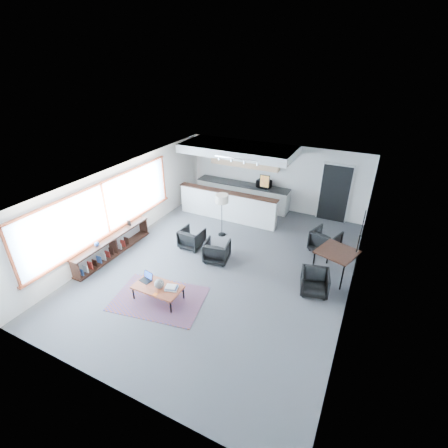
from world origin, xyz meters
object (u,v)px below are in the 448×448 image
at_px(laptop, 147,278).
at_px(armchair_left, 192,237).
at_px(ceramic_pot, 159,284).
at_px(floor_lamp, 222,200).
at_px(dining_chair_far, 325,241).
at_px(microwave, 264,183).
at_px(book_stack, 171,288).
at_px(armchair_right, 217,250).
at_px(coffee_table, 158,287).
at_px(dining_table, 337,253).
at_px(dining_chair_near, 314,283).

xyz_separation_m(laptop, armchair_left, (-0.14, 2.43, -0.11)).
xyz_separation_m(ceramic_pot, floor_lamp, (-0.10, 3.68, 0.78)).
bearing_deg(dining_chair_far, microwave, -17.00).
bearing_deg(book_stack, armchair_right, 85.72).
bearing_deg(microwave, ceramic_pot, -87.43).
height_order(coffee_table, ceramic_pot, ceramic_pot).
height_order(floor_lamp, dining_table, floor_lamp).
bearing_deg(armchair_left, armchair_right, 165.66).
distance_m(armchair_left, dining_chair_far, 4.20).
relative_size(armchair_left, floor_lamp, 0.47).
distance_m(coffee_table, floor_lamp, 3.78).
distance_m(armchair_left, floor_lamp, 1.56).
xyz_separation_m(armchair_left, dining_table, (4.36, 0.44, 0.38)).
relative_size(ceramic_pot, dining_table, 0.20).
bearing_deg(dining_table, coffee_table, -142.07).
xyz_separation_m(laptop, dining_chair_far, (3.73, 4.08, -0.12)).
xyz_separation_m(laptop, ceramic_pot, (0.47, -0.12, 0.06)).
bearing_deg(dining_chair_near, armchair_right, 162.47).
bearing_deg(dining_chair_far, coffee_table, 70.48).
relative_size(book_stack, dining_table, 0.30).
distance_m(laptop, microwave, 6.23).
relative_size(armchair_right, dining_table, 0.59).
xyz_separation_m(laptop, armchair_right, (0.93, 2.11, -0.10)).
height_order(armchair_left, microwave, microwave).
distance_m(coffee_table, book_stack, 0.38).
height_order(armchair_left, dining_table, dining_table).
relative_size(armchair_right, dining_chair_far, 1.07).
height_order(ceramic_pot, dining_table, dining_table).
xyz_separation_m(floor_lamp, microwave, (0.54, 2.57, -0.19)).
height_order(coffee_table, floor_lamp, floor_lamp).
bearing_deg(armchair_right, armchair_left, -27.11).
distance_m(floor_lamp, dining_chair_near, 4.01).
bearing_deg(microwave, armchair_right, -83.15).
distance_m(floor_lamp, microwave, 2.63).
height_order(book_stack, dining_chair_far, dining_chair_far).
distance_m(dining_chair_near, microwave, 5.23).
bearing_deg(floor_lamp, microwave, 78.22).
xyz_separation_m(dining_chair_near, dining_chair_far, (-0.15, 2.18, 0.04)).
relative_size(laptop, ceramic_pot, 1.41).
bearing_deg(ceramic_pot, floor_lamp, 91.56).
relative_size(book_stack, floor_lamp, 0.24).
distance_m(laptop, armchair_left, 2.44).
relative_size(book_stack, dining_chair_near, 0.60).
xyz_separation_m(coffee_table, laptop, (-0.40, 0.11, 0.09)).
distance_m(armchair_right, floor_lamp, 1.81).
height_order(armchair_left, dining_chair_near, armchair_left).
bearing_deg(dining_chair_far, laptop, 66.53).
height_order(floor_lamp, dining_chair_near, floor_lamp).
bearing_deg(dining_chair_far, armchair_left, 42.07).
bearing_deg(laptop, microwave, 93.20).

